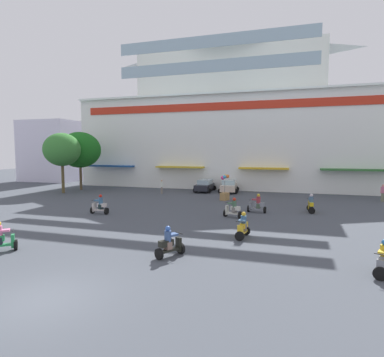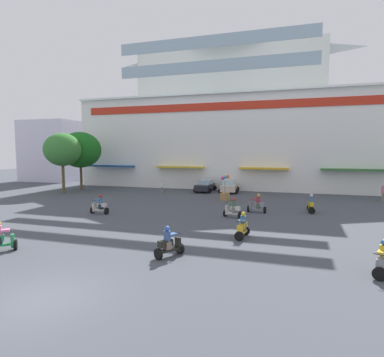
# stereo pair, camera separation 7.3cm
# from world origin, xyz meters

# --- Properties ---
(ground_plane) EXTENTS (128.00, 128.00, 0.00)m
(ground_plane) POSITION_xyz_m (0.00, 13.00, 0.00)
(ground_plane) COLOR #434850
(colonial_building) EXTENTS (40.17, 19.28, 20.46)m
(colonial_building) POSITION_xyz_m (0.00, 36.98, 8.83)
(colonial_building) COLOR white
(colonial_building) RESTS_ON ground
(flank_building_left) EXTENTS (8.68, 8.71, 9.72)m
(flank_building_left) POSITION_xyz_m (-29.20, 35.74, 4.86)
(flank_building_left) COLOR silver
(flank_building_left) RESTS_ON ground
(plaza_tree_0) EXTENTS (5.12, 5.07, 7.26)m
(plaza_tree_0) POSITION_xyz_m (-17.18, 25.54, 5.01)
(plaza_tree_0) COLOR brown
(plaza_tree_0) RESTS_ON ground
(plaza_tree_2) EXTENTS (4.32, 3.89, 6.96)m
(plaza_tree_2) POSITION_xyz_m (-17.19, 22.26, 5.03)
(plaza_tree_2) COLOR brown
(plaza_tree_2) RESTS_ON ground
(parked_car_0) EXTENTS (2.23, 4.29, 1.44)m
(parked_car_0) POSITION_xyz_m (-1.69, 28.28, 0.73)
(parked_car_0) COLOR #22242B
(parked_car_0) RESTS_ON ground
(parked_car_1) EXTENTS (2.55, 4.12, 1.48)m
(parked_car_1) POSITION_xyz_m (1.22, 28.27, 0.75)
(parked_car_1) COLOR beige
(parked_car_1) RESTS_ON ground
(scooter_rider_0) EXTENTS (0.71, 1.45, 1.48)m
(scooter_rider_0) POSITION_xyz_m (5.38, 9.32, 0.62)
(scooter_rider_0) COLOR black
(scooter_rider_0) RESTS_ON ground
(scooter_rider_1) EXTENTS (1.32, 1.25, 1.51)m
(scooter_rider_1) POSITION_xyz_m (-5.60, 3.52, 0.62)
(scooter_rider_1) COLOR black
(scooter_rider_1) RESTS_ON ground
(scooter_rider_2) EXTENTS (1.46, 0.94, 1.50)m
(scooter_rider_2) POSITION_xyz_m (3.97, 14.52, 0.63)
(scooter_rider_2) COLOR black
(scooter_rider_2) RESTS_ON ground
(scooter_rider_3) EXTENTS (1.39, 0.54, 1.54)m
(scooter_rider_3) POSITION_xyz_m (-6.19, 12.85, 0.64)
(scooter_rider_3) COLOR black
(scooter_rider_3) RESTS_ON ground
(scooter_rider_4) EXTENTS (0.56, 1.44, 1.52)m
(scooter_rider_4) POSITION_xyz_m (9.60, 18.19, 0.63)
(scooter_rider_4) COLOR black
(scooter_rider_4) RESTS_ON ground
(scooter_rider_5) EXTENTS (1.50, 0.71, 1.52)m
(scooter_rider_5) POSITION_xyz_m (5.50, 16.94, 0.62)
(scooter_rider_5) COLOR black
(scooter_rider_5) RESTS_ON ground
(scooter_rider_7) EXTENTS (1.18, 1.47, 1.47)m
(scooter_rider_7) POSITION_xyz_m (2.54, 5.17, 0.61)
(scooter_rider_7) COLOR black
(scooter_rider_7) RESTS_ON ground
(scooter_rider_8) EXTENTS (1.01, 1.47, 1.43)m
(scooter_rider_8) POSITION_xyz_m (11.39, 5.55, 0.58)
(scooter_rider_8) COLOR black
(scooter_rider_8) RESTS_ON ground
(pedestrian_0) EXTENTS (0.42, 0.42, 1.61)m
(pedestrian_0) POSITION_xyz_m (-5.91, 24.87, 0.93)
(pedestrian_0) COLOR #73685A
(pedestrian_0) RESTS_ON ground
(pedestrian_1) EXTENTS (0.54, 0.54, 1.68)m
(pedestrian_1) POSITION_xyz_m (16.63, 25.84, 0.95)
(pedestrian_1) COLOR #707358
(pedestrian_1) RESTS_ON ground
(balloon_vendor_cart) EXTENTS (0.88, 1.05, 2.58)m
(balloon_vendor_cart) POSITION_xyz_m (1.86, 22.37, 1.04)
(balloon_vendor_cart) COLOR #A07946
(balloon_vendor_cart) RESTS_ON ground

